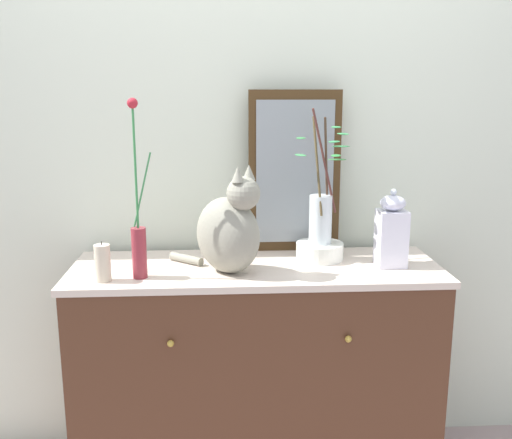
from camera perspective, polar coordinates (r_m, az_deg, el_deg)
The scene contains 9 objects.
wall_back at distance 2.42m, azimuth -0.45°, elevation 6.93°, with size 4.40×0.08×2.60m, color silver.
sideboard at distance 2.36m, azimuth 0.00°, elevation -14.96°, with size 1.40×0.50×0.89m.
mirror_leaning at distance 2.35m, azimuth 3.82°, elevation 4.71°, with size 0.37×0.03×0.65m.
cat_sitting at distance 2.07m, azimuth -2.65°, elevation -1.02°, with size 0.38×0.33×0.40m.
vase_slim_green at distance 2.06m, azimuth -11.53°, elevation -1.69°, with size 0.08×0.05×0.63m.
bowl_porcelain at distance 2.28m, azimuth 6.31°, elevation -3.11°, with size 0.19×0.19×0.07m, color white.
vase_glass_clear at distance 2.24m, azimuth 6.45°, elevation 0.81°, with size 0.21×0.19×0.52m.
jar_lidded_porcelain at distance 2.22m, azimuth 13.25°, elevation -1.19°, with size 0.11×0.11×0.29m.
candle_pillar at distance 2.07m, azimuth -14.92°, elevation -4.18°, with size 0.05×0.05×0.14m.
Camera 1 is at (-0.12, -2.09, 1.54)m, focal length 40.46 mm.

